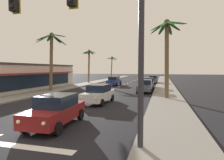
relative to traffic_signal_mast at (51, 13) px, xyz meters
The scene contains 15 objects.
sidewalk_right 21.05m from the traffic_signal_mast, 75.71° to the left, with size 3.20×110.00×0.14m, color gray.
sidewalk_left 23.01m from the traffic_signal_mast, 118.19° to the left, with size 3.20×110.00×0.14m, color gray.
lane_markings 20.63m from the traffic_signal_mast, 96.69° to the left, with size 4.28×88.89×0.01m.
traffic_signal_mast is the anchor object (origin of this frame).
sedan_lead_at_stop_bar 5.10m from the traffic_signal_mast, 118.00° to the left, with size 2.09×4.51×1.68m.
sedan_third_in_queue 10.29m from the traffic_signal_mast, 96.71° to the left, with size 2.11×4.51×1.68m.
sedan_oncoming_far 28.29m from the traffic_signal_mast, 98.77° to the left, with size 2.08×4.50×1.68m.
sedan_parked_nearest_kerb 35.80m from the traffic_signal_mast, 85.92° to the left, with size 2.05×4.49×1.68m.
sedan_parked_mid_kerb 24.28m from the traffic_signal_mast, 84.42° to the left, with size 2.08×4.50×1.68m.
sedan_parked_far_kerb 18.96m from the traffic_signal_mast, 82.77° to the left, with size 1.95×4.45×1.68m.
palm_left_second 18.83m from the traffic_signal_mast, 122.38° to the left, with size 4.83×4.66×8.01m.
palm_left_third 33.65m from the traffic_signal_mast, 108.99° to the left, with size 2.98×2.98×7.28m.
palm_left_farthest 48.75m from the traffic_signal_mast, 101.87° to the left, with size 3.32×3.17×6.80m.
palm_right_second 13.97m from the traffic_signal_mast, 69.41° to the left, with size 3.65×3.50×8.09m.
storefront_strip_left 23.84m from the traffic_signal_mast, 132.96° to the left, with size 7.79×20.65×3.84m.
Camera 1 is at (7.27, -6.87, 3.09)m, focal length 30.62 mm.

